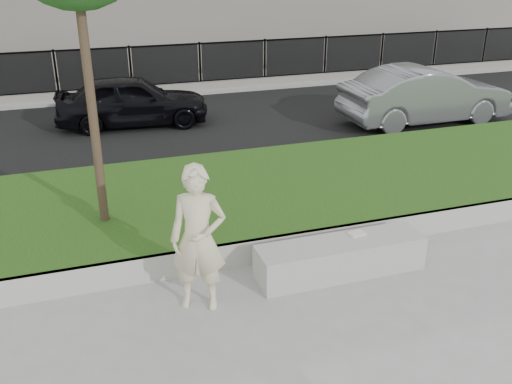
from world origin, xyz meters
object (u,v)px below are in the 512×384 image
object	(u,v)px
car_dark	(132,101)
car_silver	(425,95)
book	(357,234)
stone_bench	(340,257)
man	(198,239)

from	to	relation	value
car_dark	car_silver	distance (m)	7.69
book	car_silver	size ratio (longest dim) A/B	0.05
stone_bench	car_silver	bearing A→B (deg)	48.34
stone_bench	car_silver	xyz separation A→B (m)	(5.50, 6.19, 0.53)
book	stone_bench	bearing A→B (deg)	-165.38
stone_bench	book	xyz separation A→B (m)	(0.31, 0.13, 0.27)
car_dark	stone_bench	bearing A→B (deg)	-162.34
car_dark	book	bearing A→B (deg)	-160.09
man	car_dark	xyz separation A→B (m)	(0.25, 8.55, -0.28)
car_dark	man	bearing A→B (deg)	-176.45
stone_bench	man	size ratio (longest dim) A/B	1.26
book	car_silver	bearing A→B (deg)	40.95
book	car_silver	world-z (taller)	car_silver
man	car_dark	bearing A→B (deg)	110.24
book	car_dark	xyz separation A→B (m)	(-2.17, 8.27, 0.18)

